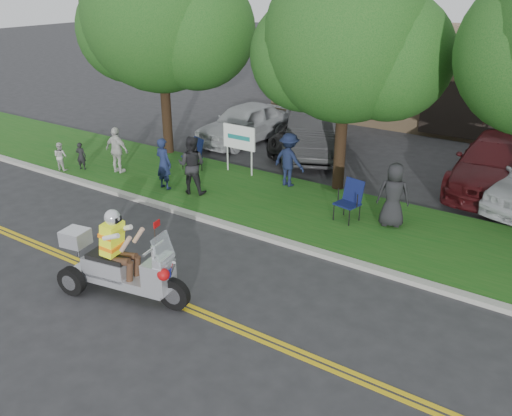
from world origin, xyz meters
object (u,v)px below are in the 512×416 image
Objects in this scene: trike_scooter at (119,266)px; parked_car_left at (315,130)px; lawn_chair_a at (195,152)px; spectator_adult_left at (164,163)px; parked_car_right at (496,164)px; spectator_adult_right at (117,150)px; parked_car_far_left at (244,123)px; spectator_adult_mid at (192,165)px; lawn_chair_b at (350,198)px; parked_car_mid at (305,135)px.

trike_scooter is 11.27m from parked_car_left.
lawn_chair_a is 1.96m from spectator_adult_left.
parked_car_left reaches higher than parked_car_right.
parked_car_far_left is (1.23, 5.70, -0.11)m from spectator_adult_right.
spectator_adult_mid reaches higher than spectator_adult_left.
spectator_adult_mid is 0.33× the size of parked_car_left.
lawn_chair_a is at bearing 108.17° from trike_scooter.
lawn_chair_b is 0.63× the size of spectator_adult_mid.
trike_scooter is 5.75m from spectator_adult_mid.
trike_scooter is 12.27m from parked_car_right.
lawn_chair_b is 8.22m from spectator_adult_right.
lawn_chair_a is at bearing -144.56° from spectator_adult_right.
parked_car_right reaches higher than parked_car_far_left.
parked_car_far_left is at bearing -74.10° from spectator_adult_left.
lawn_chair_a is 0.20× the size of parked_car_right.
spectator_adult_mid is at bearing -110.68° from parked_car_mid.
trike_scooter reaches higher than parked_car_mid.
spectator_adult_left is at bearing -146.49° from parked_car_right.
lawn_chair_b is at bearing 57.88° from trike_scooter.
spectator_adult_left reaches higher than parked_car_right.
spectator_adult_left is 2.34m from spectator_adult_right.
spectator_adult_left is 1.04× the size of spectator_adult_right.
lawn_chair_b is at bearing -77.21° from parked_car_left.
spectator_adult_mid is 6.07m from parked_car_left.
parked_car_mid reaches higher than lawn_chair_b.
lawn_chair_a is at bearing -72.11° from spectator_adult_mid.
trike_scooter is at bearing -95.94° from parked_car_mid.
spectator_adult_right is (-2.33, 0.22, -0.03)m from spectator_adult_left.
spectator_adult_mid reaches higher than lawn_chair_a.
lawn_chair_b is 8.45m from parked_car_far_left.
trike_scooter is at bearing -42.18° from lawn_chair_a.
parked_car_mid is (-1.83, 11.25, -0.06)m from trike_scooter.
parked_car_left is at bearing -23.96° from parked_car_mid.
parked_car_far_left is at bearing -89.98° from spectator_adult_mid.
parked_car_mid reaches higher than lawn_chair_a.
lawn_chair_b is 0.72× the size of spectator_adult_right.
spectator_adult_mid reaches higher than parked_car_right.
parked_car_far_left is (-6.94, 4.82, 0.04)m from lawn_chair_b.
spectator_adult_right reaches higher than parked_car_far_left.
spectator_adult_mid is 9.60m from parked_car_right.
spectator_adult_left is 10.50m from parked_car_right.
parked_car_right is at bearing 7.19° from parked_car_far_left.
lawn_chair_b is at bearing 170.54° from spectator_adult_mid.
trike_scooter is 6.06m from spectator_adult_left.
parked_car_left is (2.37, 4.26, 0.17)m from lawn_chair_a.
lawn_chair_a is at bearing -74.13° from spectator_adult_left.
spectator_adult_right is (-8.17, -0.88, 0.15)m from lawn_chair_b.
spectator_adult_mid is 0.39× the size of parked_car_far_left.
trike_scooter is at bearing -116.94° from parked_car_right.
trike_scooter is 7.76m from spectator_adult_right.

